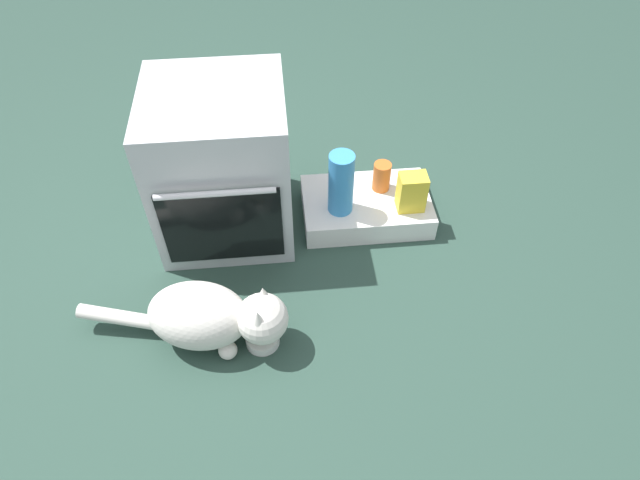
{
  "coord_description": "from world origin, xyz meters",
  "views": [
    {
      "loc": [
        0.21,
        -1.39,
        1.84
      ],
      "look_at": [
        0.35,
        0.04,
        0.25
      ],
      "focal_mm": 30.83,
      "sensor_mm": 36.0,
      "label": 1
    }
  ],
  "objects_px": {
    "pantry_cabinet": "(366,207)",
    "snack_bag": "(412,192)",
    "oven": "(222,165)",
    "water_bottle": "(341,184)",
    "food_bowl": "(262,339)",
    "sauce_jar": "(382,176)",
    "cat": "(211,316)"
  },
  "relations": [
    {
      "from": "food_bowl",
      "to": "cat",
      "type": "relative_size",
      "value": 0.16
    },
    {
      "from": "oven",
      "to": "cat",
      "type": "distance_m",
      "value": 0.66
    },
    {
      "from": "snack_bag",
      "to": "cat",
      "type": "bearing_deg",
      "value": -148.31
    },
    {
      "from": "pantry_cabinet",
      "to": "food_bowl",
      "type": "bearing_deg",
      "value": -127.73
    },
    {
      "from": "pantry_cabinet",
      "to": "sauce_jar",
      "type": "relative_size",
      "value": 4.15
    },
    {
      "from": "cat",
      "to": "snack_bag",
      "type": "height_order",
      "value": "snack_bag"
    },
    {
      "from": "cat",
      "to": "snack_bag",
      "type": "relative_size",
      "value": 4.51
    },
    {
      "from": "water_bottle",
      "to": "food_bowl",
      "type": "bearing_deg",
      "value": -122.16
    },
    {
      "from": "sauce_jar",
      "to": "cat",
      "type": "bearing_deg",
      "value": -138.43
    },
    {
      "from": "food_bowl",
      "to": "water_bottle",
      "type": "distance_m",
      "value": 0.73
    },
    {
      "from": "food_bowl",
      "to": "sauce_jar",
      "type": "relative_size",
      "value": 0.93
    },
    {
      "from": "pantry_cabinet",
      "to": "water_bottle",
      "type": "distance_m",
      "value": 0.25
    },
    {
      "from": "pantry_cabinet",
      "to": "food_bowl",
      "type": "relative_size",
      "value": 4.47
    },
    {
      "from": "water_bottle",
      "to": "sauce_jar",
      "type": "distance_m",
      "value": 0.25
    },
    {
      "from": "oven",
      "to": "food_bowl",
      "type": "distance_m",
      "value": 0.75
    },
    {
      "from": "oven",
      "to": "snack_bag",
      "type": "distance_m",
      "value": 0.83
    },
    {
      "from": "sauce_jar",
      "to": "food_bowl",
      "type": "bearing_deg",
      "value": -129.08
    },
    {
      "from": "pantry_cabinet",
      "to": "snack_bag",
      "type": "xyz_separation_m",
      "value": [
        0.18,
        -0.08,
        0.15
      ]
    },
    {
      "from": "pantry_cabinet",
      "to": "water_bottle",
      "type": "height_order",
      "value": "water_bottle"
    },
    {
      "from": "cat",
      "to": "snack_bag",
      "type": "xyz_separation_m",
      "value": [
        0.86,
        0.53,
        0.06
      ]
    },
    {
      "from": "pantry_cabinet",
      "to": "sauce_jar",
      "type": "distance_m",
      "value": 0.16
    },
    {
      "from": "food_bowl",
      "to": "snack_bag",
      "type": "bearing_deg",
      "value": 39.9
    },
    {
      "from": "oven",
      "to": "cat",
      "type": "height_order",
      "value": "oven"
    },
    {
      "from": "oven",
      "to": "snack_bag",
      "type": "relative_size",
      "value": 3.79
    },
    {
      "from": "pantry_cabinet",
      "to": "water_bottle",
      "type": "relative_size",
      "value": 1.94
    },
    {
      "from": "oven",
      "to": "sauce_jar",
      "type": "relative_size",
      "value": 4.87
    },
    {
      "from": "oven",
      "to": "food_bowl",
      "type": "height_order",
      "value": "oven"
    },
    {
      "from": "oven",
      "to": "food_bowl",
      "type": "bearing_deg",
      "value": -78.95
    },
    {
      "from": "oven",
      "to": "pantry_cabinet",
      "type": "relative_size",
      "value": 1.17
    },
    {
      "from": "cat",
      "to": "sauce_jar",
      "type": "distance_m",
      "value": 1.01
    },
    {
      "from": "cat",
      "to": "sauce_jar",
      "type": "bearing_deg",
      "value": 53.53
    },
    {
      "from": "water_bottle",
      "to": "sauce_jar",
      "type": "height_order",
      "value": "water_bottle"
    }
  ]
}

